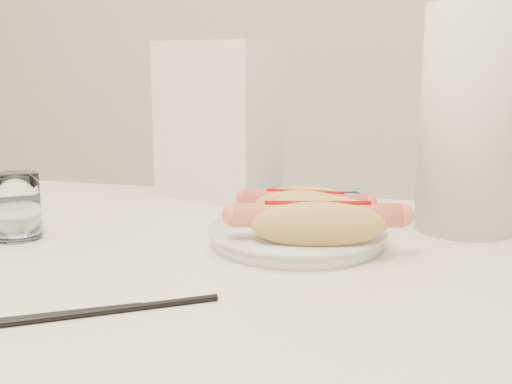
% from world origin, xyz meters
% --- Properties ---
extents(table, '(1.20, 0.80, 0.75)m').
position_xyz_m(table, '(0.00, 0.00, 0.69)').
color(table, silver).
rests_on(table, ground).
extents(plate, '(0.24, 0.24, 0.02)m').
position_xyz_m(plate, '(0.13, 0.10, 0.76)').
color(plate, silver).
rests_on(plate, table).
extents(hotdog_left, '(0.17, 0.07, 0.05)m').
position_xyz_m(hotdog_left, '(0.13, 0.15, 0.79)').
color(hotdog_left, tan).
rests_on(hotdog_left, plate).
extents(hotdog_right, '(0.20, 0.11, 0.05)m').
position_xyz_m(hotdog_right, '(0.16, 0.05, 0.79)').
color(hotdog_right, tan).
rests_on(hotdog_right, plate).
extents(water_glass, '(0.06, 0.06, 0.09)m').
position_xyz_m(water_glass, '(-0.24, 0.04, 0.79)').
color(water_glass, white).
rests_on(water_glass, table).
extents(chopstick_near, '(0.17, 0.11, 0.01)m').
position_xyz_m(chopstick_near, '(-0.06, -0.20, 0.75)').
color(chopstick_near, black).
rests_on(chopstick_near, table).
extents(chopstick_far, '(0.19, 0.13, 0.01)m').
position_xyz_m(chopstick_far, '(-0.01, -0.17, 0.75)').
color(chopstick_far, black).
rests_on(chopstick_far, table).
extents(napkin_box, '(0.22, 0.17, 0.26)m').
position_xyz_m(napkin_box, '(-0.06, 0.35, 0.88)').
color(napkin_box, white).
rests_on(napkin_box, table).
extents(navy_napkin, '(0.21, 0.21, 0.01)m').
position_xyz_m(navy_napkin, '(0.13, 0.31, 0.75)').
color(navy_napkin, '#101A34').
rests_on(navy_napkin, table).
extents(paper_towel_roll, '(0.16, 0.16, 0.31)m').
position_xyz_m(paper_towel_roll, '(0.34, 0.23, 0.90)').
color(paper_towel_roll, silver).
rests_on(paper_towel_roll, table).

